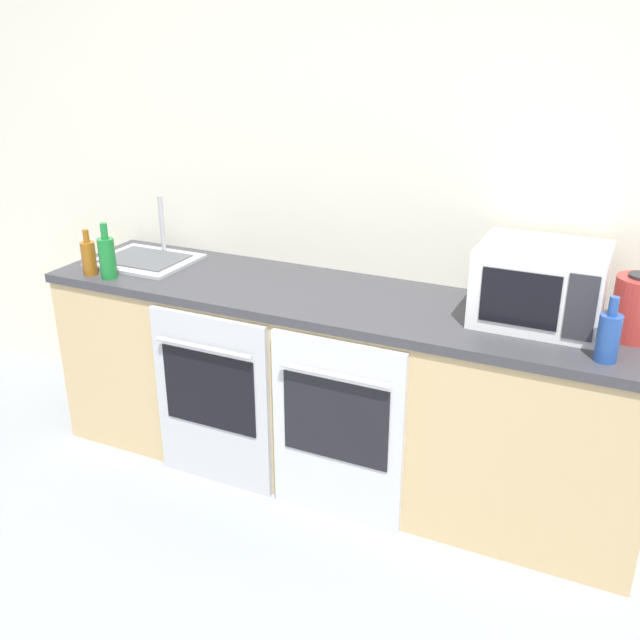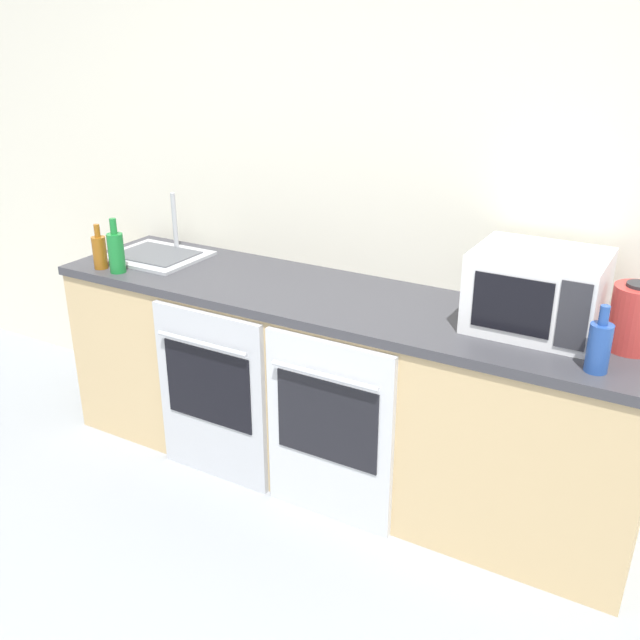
{
  "view_description": "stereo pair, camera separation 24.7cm",
  "coord_description": "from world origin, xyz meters",
  "px_view_note": "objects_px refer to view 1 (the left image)",
  "views": [
    {
      "loc": [
        1.16,
        -0.85,
        1.96
      ],
      "look_at": [
        -0.07,
        1.79,
        0.75
      ],
      "focal_mm": 40.0,
      "sensor_mm": 36.0,
      "label": 1
    },
    {
      "loc": [
        1.38,
        -0.74,
        1.96
      ],
      "look_at": [
        -0.07,
        1.79,
        0.75
      ],
      "focal_mm": 40.0,
      "sensor_mm": 36.0,
      "label": 2
    }
  ],
  "objects_px": {
    "kettle": "(637,308)",
    "bottle_blue": "(609,336)",
    "oven_right": "(336,431)",
    "bottle_amber": "(89,257)",
    "bottle_green": "(107,257)",
    "microwave": "(540,285)",
    "oven_left": "(212,401)",
    "sink": "(146,258)"
  },
  "relations": [
    {
      "from": "kettle",
      "to": "bottle_blue",
      "type": "bearing_deg",
      "value": -106.54
    },
    {
      "from": "oven_right",
      "to": "kettle",
      "type": "xyz_separation_m",
      "value": [
        1.03,
        0.37,
        0.58
      ]
    },
    {
      "from": "bottle_amber",
      "to": "bottle_green",
      "type": "distance_m",
      "value": 0.11
    },
    {
      "from": "bottle_amber",
      "to": "microwave",
      "type": "bearing_deg",
      "value": 8.43
    },
    {
      "from": "oven_left",
      "to": "oven_right",
      "type": "bearing_deg",
      "value": 0.0
    },
    {
      "from": "microwave",
      "to": "bottle_amber",
      "type": "distance_m",
      "value": 2.0
    },
    {
      "from": "bottle_amber",
      "to": "kettle",
      "type": "relative_size",
      "value": 0.86
    },
    {
      "from": "bottle_blue",
      "to": "oven_left",
      "type": "bearing_deg",
      "value": -175.35
    },
    {
      "from": "bottle_green",
      "to": "sink",
      "type": "distance_m",
      "value": 0.28
    },
    {
      "from": "oven_left",
      "to": "oven_right",
      "type": "distance_m",
      "value": 0.6
    },
    {
      "from": "bottle_amber",
      "to": "bottle_blue",
      "type": "relative_size",
      "value": 0.91
    },
    {
      "from": "bottle_amber",
      "to": "oven_right",
      "type": "bearing_deg",
      "value": -4.14
    },
    {
      "from": "microwave",
      "to": "sink",
      "type": "bearing_deg",
      "value": -179.15
    },
    {
      "from": "bottle_blue",
      "to": "kettle",
      "type": "height_order",
      "value": "kettle"
    },
    {
      "from": "oven_right",
      "to": "sink",
      "type": "relative_size",
      "value": 1.78
    },
    {
      "from": "microwave",
      "to": "kettle",
      "type": "xyz_separation_m",
      "value": [
        0.35,
        -0.01,
        -0.03
      ]
    },
    {
      "from": "sink",
      "to": "oven_left",
      "type": "bearing_deg",
      "value": -31.71
    },
    {
      "from": "bottle_green",
      "to": "oven_left",
      "type": "bearing_deg",
      "value": -8.91
    },
    {
      "from": "bottle_green",
      "to": "kettle",
      "type": "xyz_separation_m",
      "value": [
        2.22,
        0.28,
        0.02
      ]
    },
    {
      "from": "bottle_amber",
      "to": "kettle",
      "type": "distance_m",
      "value": 2.35
    },
    {
      "from": "oven_right",
      "to": "sink",
      "type": "height_order",
      "value": "sink"
    },
    {
      "from": "microwave",
      "to": "kettle",
      "type": "bearing_deg",
      "value": -2.24
    },
    {
      "from": "bottle_blue",
      "to": "kettle",
      "type": "bearing_deg",
      "value": 73.46
    },
    {
      "from": "bottle_amber",
      "to": "bottle_blue",
      "type": "bearing_deg",
      "value": 0.84
    },
    {
      "from": "bottle_amber",
      "to": "bottle_green",
      "type": "xyz_separation_m",
      "value": [
        0.11,
        -0.0,
        0.02
      ]
    },
    {
      "from": "sink",
      "to": "bottle_amber",
      "type": "bearing_deg",
      "value": -113.05
    },
    {
      "from": "oven_right",
      "to": "bottle_blue",
      "type": "xyz_separation_m",
      "value": [
        0.96,
        0.13,
        0.55
      ]
    },
    {
      "from": "oven_left",
      "to": "bottle_amber",
      "type": "bearing_deg",
      "value": 172.29
    },
    {
      "from": "bottle_blue",
      "to": "sink",
      "type": "relative_size",
      "value": 0.51
    },
    {
      "from": "oven_right",
      "to": "bottle_green",
      "type": "xyz_separation_m",
      "value": [
        -1.19,
        0.09,
        0.56
      ]
    },
    {
      "from": "oven_right",
      "to": "bottle_green",
      "type": "relative_size",
      "value": 3.19
    },
    {
      "from": "oven_left",
      "to": "bottle_blue",
      "type": "bearing_deg",
      "value": 4.65
    },
    {
      "from": "oven_left",
      "to": "bottle_green",
      "type": "relative_size",
      "value": 3.19
    },
    {
      "from": "kettle",
      "to": "bottle_green",
      "type": "bearing_deg",
      "value": -172.74
    },
    {
      "from": "sink",
      "to": "bottle_green",
      "type": "bearing_deg",
      "value": -90.18
    },
    {
      "from": "kettle",
      "to": "sink",
      "type": "height_order",
      "value": "sink"
    },
    {
      "from": "oven_right",
      "to": "bottle_amber",
      "type": "relative_size",
      "value": 3.83
    },
    {
      "from": "oven_left",
      "to": "kettle",
      "type": "relative_size",
      "value": 3.3
    },
    {
      "from": "oven_right",
      "to": "bottle_amber",
      "type": "xyz_separation_m",
      "value": [
        -1.3,
        0.09,
        0.55
      ]
    },
    {
      "from": "bottle_blue",
      "to": "kettle",
      "type": "xyz_separation_m",
      "value": [
        0.07,
        0.25,
        0.03
      ]
    },
    {
      "from": "oven_right",
      "to": "bottle_blue",
      "type": "height_order",
      "value": "bottle_blue"
    },
    {
      "from": "oven_left",
      "to": "bottle_blue",
      "type": "height_order",
      "value": "bottle_blue"
    }
  ]
}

